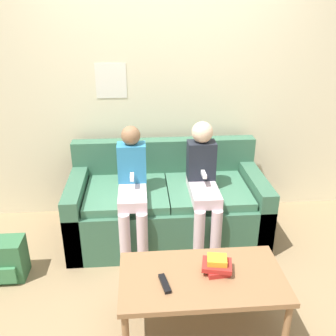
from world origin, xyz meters
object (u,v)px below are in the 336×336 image
(couch, at_px, (167,206))
(coffee_table, at_px, (202,281))
(person_left, at_px, (132,186))
(person_right, at_px, (203,181))
(tv_remote, at_px, (165,284))
(backpack, at_px, (5,260))

(couch, bearing_deg, coffee_table, -82.49)
(couch, distance_m, person_left, 0.49)
(person_right, xyz_separation_m, tv_remote, (-0.40, -0.97, -0.23))
(person_left, relative_size, person_right, 0.98)
(couch, distance_m, person_right, 0.49)
(person_right, bearing_deg, backpack, -168.68)
(person_left, bearing_deg, person_right, 0.70)
(couch, relative_size, tv_remote, 9.95)
(person_left, bearing_deg, coffee_table, -63.34)
(person_right, xyz_separation_m, backpack, (-1.61, -0.32, -0.47))
(coffee_table, relative_size, backpack, 3.18)
(couch, distance_m, backpack, 1.42)
(person_left, height_order, person_right, person_right)
(couch, relative_size, person_left, 1.59)
(couch, bearing_deg, person_right, -34.36)
(couch, height_order, coffee_table, couch)
(coffee_table, distance_m, person_right, 0.96)
(coffee_table, xyz_separation_m, tv_remote, (-0.25, -0.07, 0.05))
(coffee_table, xyz_separation_m, backpack, (-1.46, 0.58, -0.19))
(couch, xyz_separation_m, coffee_table, (0.15, -1.10, 0.06))
(person_left, bearing_deg, couch, 34.38)
(backpack, bearing_deg, tv_remote, -28.10)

